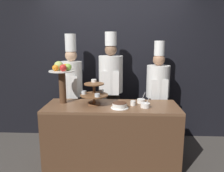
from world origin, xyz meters
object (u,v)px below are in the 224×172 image
fruit_pedestal (62,75)px  cake_round (120,106)px  cup_white (133,103)px  serving_bowl_far (141,101)px  chef_center_right (158,90)px  chef_left (72,86)px  chef_center_left (111,84)px  serving_bowl_near (145,105)px  tiered_stand (94,92)px

fruit_pedestal → cake_round: fruit_pedestal is taller
cup_white → serving_bowl_far: bearing=46.4°
serving_bowl_far → chef_center_right: bearing=57.8°
chef_left → serving_bowl_far: bearing=-24.1°
fruit_pedestal → chef_center_right: bearing=20.1°
chef_center_left → chef_center_right: bearing=0.0°
serving_bowl_near → chef_center_right: (0.27, 0.71, 0.04)m
serving_bowl_near → chef_left: 1.34m
cake_round → chef_center_left: size_ratio=0.13×
cup_white → chef_center_left: size_ratio=0.04×
serving_bowl_far → chef_center_right: (0.31, 0.49, 0.05)m
fruit_pedestal → serving_bowl_near: size_ratio=3.63×
chef_left → serving_bowl_near: bearing=-31.9°
cake_round → cup_white: bearing=36.1°
chef_center_left → chef_center_right: chef_center_left is taller
serving_bowl_near → chef_center_left: bearing=124.9°
chef_left → chef_center_right: bearing=0.0°
tiered_stand → serving_bowl_far: bearing=9.1°
fruit_pedestal → chef_center_left: bearing=38.3°
serving_bowl_near → chef_center_left: size_ratio=0.09×
serving_bowl_far → chef_center_left: 0.69m
tiered_stand → chef_center_left: size_ratio=0.21×
serving_bowl_far → chef_center_right: chef_center_right is taller
serving_bowl_near → serving_bowl_far: bearing=99.7°
chef_center_right → cup_white: bearing=-124.8°
cup_white → serving_bowl_near: (0.16, -0.09, -0.00)m
serving_bowl_far → fruit_pedestal: bearing=-178.5°
fruit_pedestal → chef_center_left: (0.66, 0.52, -0.23)m
cake_round → chef_center_left: chef_center_left is taller
fruit_pedestal → serving_bowl_far: size_ratio=3.69×
fruit_pedestal → tiered_stand: bearing=-9.4°
chef_center_right → fruit_pedestal: bearing=-159.9°
tiered_stand → chef_left: 0.74m
tiered_stand → fruit_pedestal: 0.52m
serving_bowl_far → chef_center_right: size_ratio=0.09×
tiered_stand → cup_white: 0.55m
fruit_pedestal → chef_left: 0.58m
cup_white → chef_left: size_ratio=0.04×
cake_round → cup_white: cake_round is taller
serving_bowl_near → chef_center_right: size_ratio=0.09×
tiered_stand → chef_center_right: 1.14m
chef_center_left → chef_center_right: 0.77m
fruit_pedestal → cup_white: size_ratio=8.08×
cup_white → chef_center_right: bearing=55.2°
tiered_stand → cake_round: (0.35, -0.16, -0.14)m
chef_left → chef_center_right: size_ratio=1.06×
tiered_stand → chef_center_left: (0.20, 0.60, -0.00)m
tiered_stand → chef_left: bearing=126.6°
tiered_stand → chef_left: (-0.44, 0.60, -0.03)m
cup_white → chef_left: (-0.98, 0.62, 0.10)m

